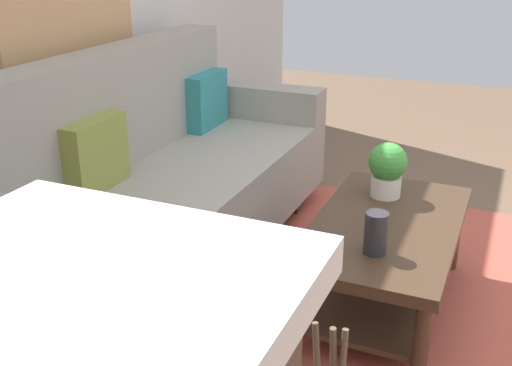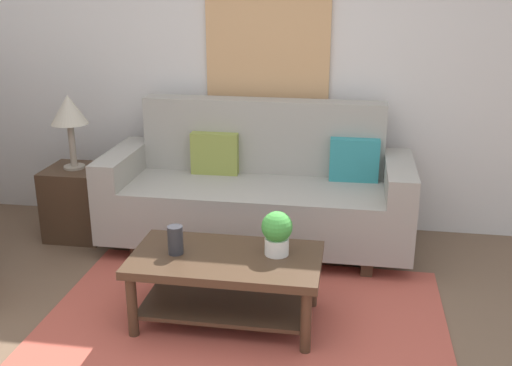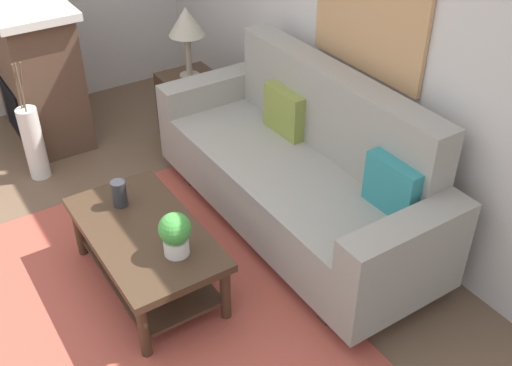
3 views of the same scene
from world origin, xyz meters
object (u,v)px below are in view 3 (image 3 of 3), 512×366
Objects in this scene: couch at (300,171)px; throw_pillow_olive at (286,111)px; tabletop_vase at (119,194)px; potted_plant_tabletop at (175,233)px; fireplace at (37,71)px; throw_pillow_teal at (393,186)px; side_table at (192,108)px; floor_vase at (34,144)px; coffee_table at (146,245)px; table_lamp at (186,24)px.

throw_pillow_olive is (-0.35, 0.13, 0.25)m from couch.
tabletop_vase is (-0.30, -1.13, 0.08)m from couch.
potted_plant_tabletop is 0.23× the size of fireplace.
throw_pillow_olive is at bearing 180.00° from throw_pillow_teal.
throw_pillow_teal is at bearing 4.77° from side_table.
throw_pillow_olive is 2.12× the size of tabletop_vase.
potted_plant_tabletop is 1.88m from floor_vase.
throw_pillow_olive is 1.92m from floor_vase.
fireplace is (-2.14, -1.06, 0.16)m from couch.
throw_pillow_olive reaches higher than coffee_table.
throw_pillow_olive is 1.05m from throw_pillow_teal.
table_lamp reaches higher than floor_vase.
coffee_table is at bearing -36.82° from table_lamp.
couch reaches higher than throw_pillow_teal.
fireplace reaches higher than floor_vase.
couch is at bearing 89.80° from coffee_table.
throw_pillow_teal reaches higher than coffee_table.
coffee_table is at bearing 7.64° from floor_vase.
fireplace is at bearing 156.08° from floor_vase.
couch is 1.12m from coffee_table.
throw_pillow_teal is at bearing 32.72° from floor_vase.
table_lamp is at bearing -175.23° from throw_pillow_teal.
floor_vase is (-1.55, -1.32, -0.14)m from couch.
tabletop_vase is (0.05, -1.26, -0.17)m from throw_pillow_olive.
potted_plant_tabletop is (0.58, 0.09, 0.06)m from tabletop_vase.
coffee_table is at bearing -166.30° from potted_plant_tabletop.
floor_vase is (-0.13, -1.27, 0.01)m from side_table.
couch reaches higher than tabletop_vase.
throw_pillow_teal reaches higher than floor_vase.
table_lamp reaches higher than side_table.
floor_vase is (-1.20, -1.45, -0.39)m from throw_pillow_olive.
table_lamp reaches higher than throw_pillow_teal.
potted_plant_tabletop is 0.45× the size of floor_vase.
throw_pillow_teal is at bearing 51.51° from tabletop_vase.
tabletop_vase is 1.63m from table_lamp.
table_lamp is (-1.71, 0.99, 0.42)m from potted_plant_tabletop.
couch is at bearing -19.67° from throw_pillow_olive.
fireplace is at bearing -146.43° from throw_pillow_olive.
fireplace is (-2.84, -1.19, -0.09)m from throw_pillow_teal.
tabletop_vase reaches higher than side_table.
potted_plant_tabletop is 0.46× the size of table_lamp.
throw_pillow_olive is at bearing 105.64° from coffee_table.
table_lamp is (-2.13, -0.18, 0.31)m from throw_pillow_teal.
coffee_table is at bearing 3.15° from tabletop_vase.
side_table is 0.98× the size of table_lamp.
fireplace reaches higher than throw_pillow_teal.
throw_pillow_olive is 1.16m from side_table.
side_table is at bearing 54.65° from fireplace.
table_lamp reaches higher than couch.
table_lamp is 1.46m from floor_vase.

